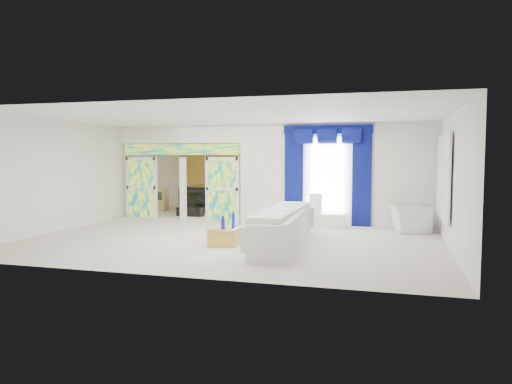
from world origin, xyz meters
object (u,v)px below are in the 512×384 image
(coffee_table, at_px, (231,233))
(armchair, at_px, (409,218))
(grand_piano, at_px, (208,198))
(console_table, at_px, (326,221))
(white_sofa, at_px, (283,230))

(coffee_table, xyz_separation_m, armchair, (4.19, 2.71, 0.16))
(coffee_table, xyz_separation_m, grand_piano, (-2.88, 5.78, 0.27))
(console_table, xyz_separation_m, grand_piano, (-4.78, 2.90, 0.27))
(console_table, bearing_deg, armchair, -4.39)
(white_sofa, bearing_deg, console_table, 76.69)
(coffee_table, relative_size, armchair, 1.62)
(white_sofa, bearing_deg, armchair, 43.21)
(armchair, xyz_separation_m, grand_piano, (-7.06, 3.08, 0.11))
(white_sofa, relative_size, coffee_table, 2.18)
(coffee_table, bearing_deg, grand_piano, 116.44)
(grand_piano, bearing_deg, armchair, -18.46)
(coffee_table, height_order, armchair, armchair)
(console_table, bearing_deg, white_sofa, -99.85)
(armchair, bearing_deg, white_sofa, 125.20)
(white_sofa, height_order, grand_piano, grand_piano)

